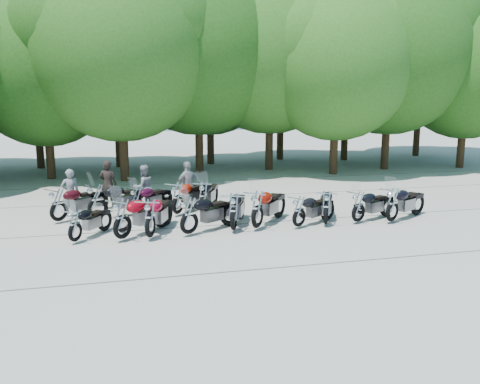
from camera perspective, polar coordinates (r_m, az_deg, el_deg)
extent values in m
plane|color=gray|center=(15.81, 1.31, -4.93)|extent=(90.00, 90.00, 0.00)
cylinder|color=#3A2614|center=(27.83, -20.60, 4.79)|extent=(0.44, 0.44, 3.31)
sphere|color=#286319|center=(27.72, -21.12, 12.33)|extent=(7.31, 7.31, 7.31)
cylinder|color=#3A2614|center=(26.02, -12.94, 5.52)|extent=(0.44, 0.44, 3.93)
sphere|color=#357721|center=(25.99, -13.37, 15.12)|extent=(8.70, 8.70, 8.70)
cylinder|color=#3A2614|center=(28.22, -4.61, 6.37)|extent=(0.44, 0.44, 4.13)
sphere|color=#286319|center=(28.22, -4.76, 15.67)|extent=(9.13, 9.13, 9.13)
cylinder|color=#3A2614|center=(29.26, 3.30, 6.51)|extent=(0.44, 0.44, 4.09)
sphere|color=#357721|center=(29.25, 3.41, 15.40)|extent=(9.04, 9.04, 9.04)
cylinder|color=#3A2614|center=(28.09, 10.51, 5.68)|extent=(0.44, 0.44, 3.62)
sphere|color=#357721|center=(28.01, 10.81, 13.86)|extent=(8.00, 8.00, 8.00)
cylinder|color=#3A2614|center=(30.59, 16.06, 6.20)|extent=(0.44, 0.44, 3.98)
sphere|color=#286319|center=(30.57, 16.51, 14.45)|extent=(8.79, 8.79, 8.79)
cylinder|color=#3A2614|center=(32.70, 23.63, 5.49)|extent=(0.44, 0.44, 3.41)
sphere|color=#286319|center=(32.61, 24.16, 12.09)|extent=(7.53, 7.53, 7.53)
cylinder|color=#3A2614|center=(32.04, -21.64, 5.64)|extent=(0.44, 0.44, 3.52)
sphere|color=#357721|center=(31.96, -22.14, 12.61)|extent=(7.78, 7.78, 7.78)
cylinder|color=#3A2614|center=(31.21, -13.46, 5.90)|extent=(0.44, 0.44, 3.42)
sphere|color=#286319|center=(31.12, -13.78, 12.86)|extent=(7.56, 7.56, 7.56)
cylinder|color=#3A2614|center=(31.77, -3.34, 6.40)|extent=(0.44, 0.44, 3.56)
sphere|color=#286319|center=(31.70, -3.42, 13.53)|extent=(7.88, 7.88, 7.88)
cylinder|color=#3A2614|center=(33.96, 4.54, 6.84)|extent=(0.44, 0.44, 3.76)
sphere|color=#286319|center=(33.91, 4.65, 13.88)|extent=(8.31, 8.31, 8.31)
cylinder|color=#3A2614|center=(34.17, 11.68, 6.57)|extent=(0.44, 0.44, 3.63)
sphere|color=#357721|center=(34.11, 11.95, 13.31)|extent=(8.02, 8.02, 8.02)
cylinder|color=#3A2614|center=(37.86, 19.30, 7.16)|extent=(0.44, 0.44, 4.37)
sphere|color=#286319|center=(37.89, 19.78, 14.48)|extent=(9.67, 9.67, 9.67)
imported|color=gray|center=(19.04, -18.51, -0.09)|extent=(0.70, 0.53, 1.72)
imported|color=#9D9D9F|center=(19.52, -10.77, 0.52)|extent=(1.01, 0.91, 1.70)
imported|color=#A0A1A3|center=(19.43, -5.85, 0.78)|extent=(1.15, 0.84, 1.82)
imported|color=black|center=(19.91, -14.59, 0.80)|extent=(0.79, 0.66, 1.86)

